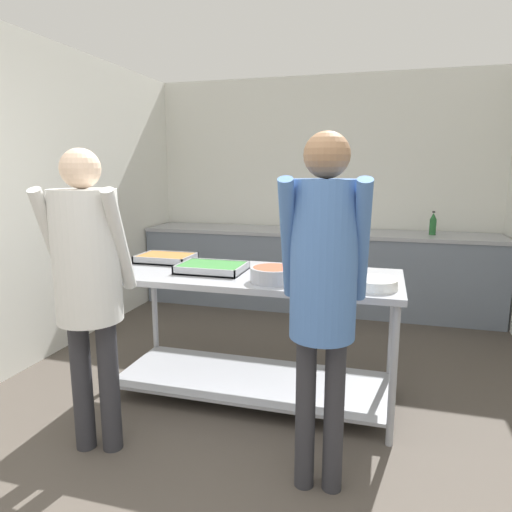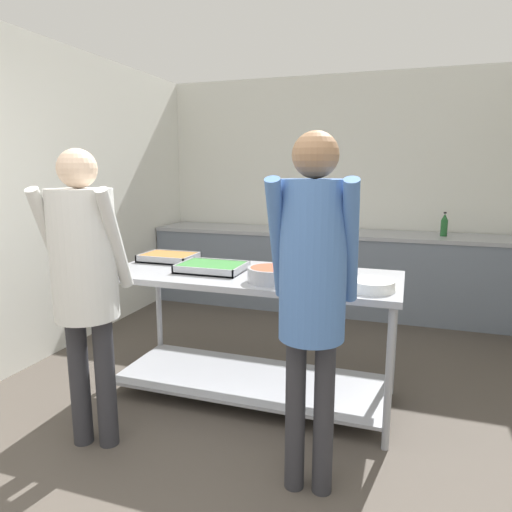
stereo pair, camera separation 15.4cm
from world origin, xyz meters
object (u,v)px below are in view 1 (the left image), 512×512
sauce_pan (274,274)px  guest_serving_left (88,271)px  guest_serving_right (323,275)px  serving_tray_vegetables (212,268)px  plate_stack (375,284)px  broccoli_bowl (336,266)px  serving_tray_roast (166,258)px  water_bottle (433,224)px

sauce_pan → guest_serving_left: bearing=-144.0°
guest_serving_left → guest_serving_right: size_ratio=0.97×
serving_tray_vegetables → plate_stack: size_ratio=1.67×
serving_tray_vegetables → guest_serving_right: 1.19m
sauce_pan → broccoli_bowl: 0.54m
serving_tray_vegetables → plate_stack: 1.10m
serving_tray_vegetables → guest_serving_right: bearing=-42.6°
serving_tray_roast → guest_serving_right: guest_serving_right is taller
plate_stack → guest_serving_left: bearing=-156.9°
broccoli_bowl → guest_serving_left: (-1.23, -1.06, 0.12)m
serving_tray_roast → sauce_pan: (0.94, -0.40, 0.03)m
plate_stack → water_bottle: 2.49m
guest_serving_right → water_bottle: size_ratio=7.01×
serving_tray_roast → water_bottle: bearing=44.2°
sauce_pan → serving_tray_roast: bearing=157.2°
serving_tray_roast → guest_serving_left: guest_serving_left is taller
sauce_pan → guest_serving_right: guest_serving_right is taller
plate_stack → water_bottle: size_ratio=1.07×
serving_tray_roast → water_bottle: (2.09, 2.03, 0.10)m
sauce_pan → guest_serving_right: bearing=-58.2°
sauce_pan → guest_serving_right: 0.76m
serving_tray_roast → sauce_pan: size_ratio=0.95×
sauce_pan → water_bottle: 2.69m
serving_tray_vegetables → guest_serving_left: bearing=-116.6°
serving_tray_vegetables → plate_stack: plate_stack is taller
plate_stack → guest_serving_left: (-1.50, -0.64, 0.13)m
sauce_pan → plate_stack: sauce_pan is taller
broccoli_bowl → plate_stack: size_ratio=0.74×
water_bottle → serving_tray_vegetables: bearing=-125.7°
plate_stack → guest_serving_right: guest_serving_right is taller
guest_serving_left → water_bottle: bearing=56.5°
guest_serving_right → water_bottle: (0.76, 3.06, -0.09)m
serving_tray_vegetables → guest_serving_left: size_ratio=0.26×
guest_serving_right → broccoli_bowl: bearing=92.3°
serving_tray_vegetables → sauce_pan: (0.48, -0.17, 0.03)m
broccoli_bowl → water_bottle: (0.80, 2.01, 0.08)m
broccoli_bowl → serving_tray_roast: bearing=-179.0°
serving_tray_roast → broccoli_bowl: 1.29m
guest_serving_right → water_bottle: guest_serving_right is taller
plate_stack → guest_serving_left: size_ratio=0.16×
guest_serving_left → sauce_pan: bearing=36.0°
plate_stack → water_bottle: bearing=77.6°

